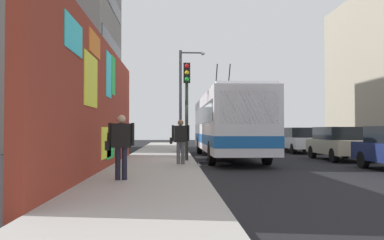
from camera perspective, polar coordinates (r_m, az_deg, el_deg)
name	(u,v)px	position (r m, az deg, el deg)	size (l,w,h in m)	color
ground_plane	(195,164)	(17.37, 0.38, -6.17)	(80.00, 80.00, 0.00)	black
sidewalk_slab	(157,162)	(17.35, -4.93, -5.92)	(48.00, 3.20, 0.15)	#ADA8A0
graffiti_wall	(101,106)	(13.87, -12.76, 1.91)	(14.71, 0.32, 4.47)	maroon
building_far_left	(60,31)	(31.58, -18.18, 11.83)	(10.24, 7.67, 17.26)	gray
city_bus	(227,123)	(20.61, 4.92, -0.40)	(12.25, 2.56, 5.01)	silver
parked_car_champagne	(340,143)	(20.49, 20.10, -3.02)	(4.15, 1.92, 1.58)	#C6B793
parked_car_white	(299,140)	(26.25, 14.91, -2.68)	(4.36, 1.87, 1.58)	white
parked_car_red	(278,138)	(31.28, 12.01, -2.47)	(4.68, 1.88, 1.58)	#B21E19
pedestrian_near_wall	(121,142)	(10.66, -10.00, -3.02)	(0.23, 0.75, 1.69)	#1E1E2D
pedestrian_at_curb	(180,138)	(15.38, -1.66, -2.54)	(0.23, 0.75, 1.68)	#595960
traffic_light	(187,95)	(17.09, -0.75, 3.61)	(0.49, 0.28, 4.14)	#2D382D
street_lamp	(183,93)	(26.26, -1.22, 3.90)	(0.44, 1.69, 6.46)	#4C4C51
curbside_puddle	(209,164)	(17.33, 2.39, -6.17)	(2.05, 2.05, 0.00)	black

